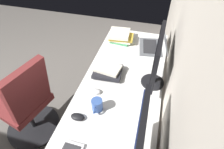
# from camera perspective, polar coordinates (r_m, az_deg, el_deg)

# --- Properties ---
(wall_back) EXTENTS (4.99, 0.10, 2.60)m
(wall_back) POSITION_cam_1_polar(r_m,az_deg,el_deg) (1.23, 22.89, 10.40)
(wall_back) COLOR beige
(wall_back) RESTS_ON ground
(desk) EXTENTS (2.10, 0.69, 0.73)m
(desk) POSITION_cam_1_polar(r_m,az_deg,el_deg) (1.59, 1.76, -7.88)
(desk) COLOR white
(desk) RESTS_ON ground
(monitor_secondary) EXTENTS (0.49, 0.20, 0.47)m
(monitor_secondary) POSITION_cam_1_polar(r_m,az_deg,el_deg) (1.50, 13.55, 4.80)
(monitor_secondary) COLOR black
(monitor_secondary) RESTS_ON desk
(laptop_leftmost) EXTENTS (0.37, 0.33, 0.22)m
(laptop_leftmost) POSITION_cam_1_polar(r_m,az_deg,el_deg) (2.06, 13.25, 9.12)
(laptop_leftmost) COLOR #595B60
(laptop_leftmost) RESTS_ON desk
(mouse_main) EXTENTS (0.06, 0.10, 0.03)m
(mouse_main) POSITION_cam_1_polar(r_m,az_deg,el_deg) (1.55, -5.33, -5.05)
(mouse_main) COLOR silver
(mouse_main) RESTS_ON desk
(mouse_spare) EXTENTS (0.06, 0.10, 0.03)m
(mouse_spare) POSITION_cam_1_polar(r_m,az_deg,el_deg) (1.41, -10.45, -12.60)
(mouse_spare) COLOR black
(mouse_spare) RESTS_ON desk
(book_stack_near) EXTENTS (0.24, 0.28, 0.07)m
(book_stack_near) POSITION_cam_1_polar(r_m,az_deg,el_deg) (1.70, -1.34, 1.27)
(book_stack_near) COLOR black
(book_stack_near) RESTS_ON desk
(book_stack_far) EXTENTS (0.25, 0.28, 0.11)m
(book_stack_far) POSITION_cam_1_polar(r_m,az_deg,el_deg) (2.12, 2.56, 11.48)
(book_stack_far) COLOR #3D8456
(book_stack_far) RESTS_ON desk
(coffee_mug) EXTENTS (0.12, 0.08, 0.10)m
(coffee_mug) POSITION_cam_1_polar(r_m,az_deg,el_deg) (1.41, -4.61, -9.28)
(coffee_mug) COLOR #335193
(coffee_mug) RESTS_ON desk
(office_chair) EXTENTS (0.56, 0.60, 0.97)m
(office_chair) POSITION_cam_1_polar(r_m,az_deg,el_deg) (1.99, -24.41, -8.69)
(office_chair) COLOR maroon
(office_chair) RESTS_ON ground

